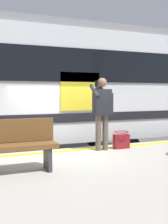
{
  "coord_description": "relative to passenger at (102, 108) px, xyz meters",
  "views": [
    {
      "loc": [
        2.04,
        6.25,
        2.33
      ],
      "look_at": [
        -0.37,
        0.3,
        1.87
      ],
      "focal_mm": 43.67,
      "sensor_mm": 36.0,
      "label": 1
    }
  ],
  "objects": [
    {
      "name": "bench",
      "position": [
        2.21,
        1.08,
        -0.52
      ],
      "size": [
        1.51,
        0.44,
        0.9
      ],
      "color": "brown",
      "rests_on": "platform"
    },
    {
      "name": "passenger",
      "position": [
        0.0,
        0.0,
        0.0
      ],
      "size": [
        0.57,
        0.55,
        1.7
      ],
      "color": "brown",
      "rests_on": "platform"
    },
    {
      "name": "track_rail_near",
      "position": [
        0.75,
        -1.96,
        -1.9
      ],
      "size": [
        22.5,
        0.08,
        0.16
      ],
      "primitive_type": "cube",
      "color": "slate",
      "rests_on": "ground"
    },
    {
      "name": "handbag",
      "position": [
        -0.52,
        0.02,
        -0.81
      ],
      "size": [
        0.39,
        0.35,
        0.42
      ],
      "color": "maroon",
      "rests_on": "platform"
    },
    {
      "name": "ground_plane",
      "position": [
        0.75,
        -0.49,
        -1.98
      ],
      "size": [
        25.96,
        25.96,
        0.0
      ],
      "primitive_type": "plane",
      "color": "#4C4742"
    },
    {
      "name": "track_rail_far",
      "position": [
        0.75,
        -3.4,
        -1.9
      ],
      "size": [
        22.5,
        0.08,
        0.16
      ],
      "primitive_type": "cube",
      "color": "slate",
      "rests_on": "ground"
    },
    {
      "name": "safety_line",
      "position": [
        0.75,
        -0.19,
        -1.0
      ],
      "size": [
        16.96,
        0.16,
        0.01
      ],
      "primitive_type": "cube",
      "color": "yellow",
      "rests_on": "platform"
    },
    {
      "name": "platform",
      "position": [
        0.75,
        2.08,
        -1.49
      ],
      "size": [
        17.3,
        5.15,
        0.97
      ],
      "primitive_type": "cube",
      "color": "#9E998E",
      "rests_on": "ground"
    }
  ]
}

